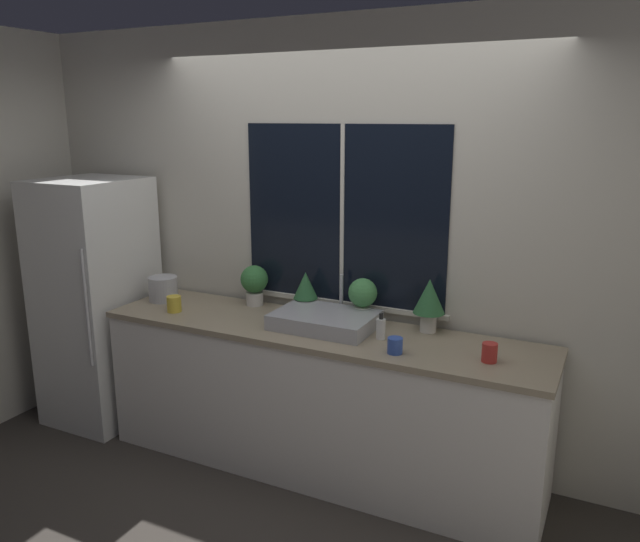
{
  "coord_description": "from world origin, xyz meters",
  "views": [
    {
      "loc": [
        1.55,
        -2.8,
        2.12
      ],
      "look_at": [
        0.01,
        0.31,
        1.26
      ],
      "focal_mm": 35.0,
      "sensor_mm": 36.0,
      "label": 1
    }
  ],
  "objects": [
    {
      "name": "sink",
      "position": [
        0.03,
        0.34,
        0.95
      ],
      "size": [
        0.59,
        0.46,
        0.27
      ],
      "color": "#ADADB2",
      "rests_on": "counter"
    },
    {
      "name": "counter",
      "position": [
        0.0,
        0.31,
        0.45
      ],
      "size": [
        2.71,
        0.64,
        0.91
      ],
      "color": "white",
      "rests_on": "ground_plane"
    },
    {
      "name": "kettle",
      "position": [
        -1.19,
        0.36,
        1.0
      ],
      "size": [
        0.19,
        0.19,
        0.18
      ],
      "color": "#B2B2B7",
      "rests_on": "counter"
    },
    {
      "name": "potted_plant_center_left",
      "position": [
        -0.2,
        0.54,
        1.06
      ],
      "size": [
        0.15,
        0.15,
        0.27
      ],
      "color": "silver",
      "rests_on": "counter"
    },
    {
      "name": "ground_plane",
      "position": [
        0.0,
        0.0,
        0.0
      ],
      "size": [
        14.0,
        14.0,
        0.0
      ],
      "primitive_type": "plane",
      "color": "#38332D"
    },
    {
      "name": "refrigerator",
      "position": [
        -1.71,
        0.26,
        0.86
      ],
      "size": [
        0.62,
        0.7,
        1.71
      ],
      "color": "silver",
      "rests_on": "ground_plane"
    },
    {
      "name": "wall_back",
      "position": [
        0.0,
        0.68,
        1.35
      ],
      "size": [
        8.0,
        0.09,
        2.7
      ],
      "color": "beige",
      "rests_on": "ground_plane"
    },
    {
      "name": "mug_yellow",
      "position": [
        -0.97,
        0.19,
        0.96
      ],
      "size": [
        0.09,
        0.09,
        0.1
      ],
      "color": "gold",
      "rests_on": "counter"
    },
    {
      "name": "mug_red",
      "position": [
        1.01,
        0.24,
        0.96
      ],
      "size": [
        0.08,
        0.08,
        0.1
      ],
      "color": "#B72D28",
      "rests_on": "counter"
    },
    {
      "name": "potted_plant_far_left",
      "position": [
        -0.58,
        0.54,
        1.06
      ],
      "size": [
        0.18,
        0.18,
        0.27
      ],
      "color": "silver",
      "rests_on": "counter"
    },
    {
      "name": "potted_plant_center_right",
      "position": [
        0.18,
        0.54,
        1.07
      ],
      "size": [
        0.18,
        0.18,
        0.27
      ],
      "color": "silver",
      "rests_on": "counter"
    },
    {
      "name": "potted_plant_far_right",
      "position": [
        0.6,
        0.54,
        1.1
      ],
      "size": [
        0.18,
        0.18,
        0.31
      ],
      "color": "silver",
      "rests_on": "counter"
    },
    {
      "name": "wall_left",
      "position": [
        -2.3,
        1.5,
        1.35
      ],
      "size": [
        0.06,
        7.0,
        2.7
      ],
      "color": "beige",
      "rests_on": "ground_plane"
    },
    {
      "name": "mug_blue",
      "position": [
        0.54,
        0.13,
        0.95
      ],
      "size": [
        0.08,
        0.08,
        0.09
      ],
      "color": "#3351AD",
      "rests_on": "counter"
    },
    {
      "name": "soap_bottle",
      "position": [
        0.4,
        0.3,
        0.97
      ],
      "size": [
        0.05,
        0.05,
        0.15
      ],
      "color": "white",
      "rests_on": "counter"
    }
  ]
}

